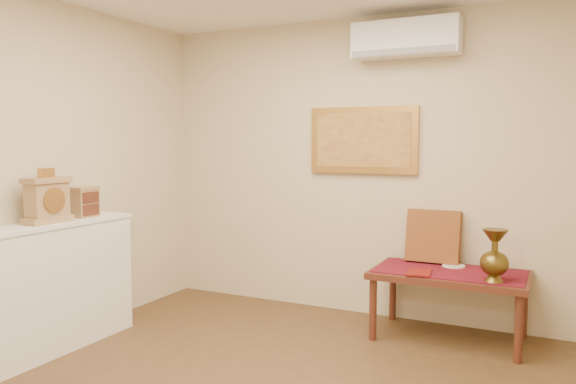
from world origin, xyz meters
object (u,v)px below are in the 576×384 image
Objects in this scene: display_ledge at (15,296)px; mantel_clock at (47,200)px; low_table at (449,280)px; brass_urn_tall at (495,250)px; wooden_chest at (84,202)px.

mantel_clock is at bearing 85.90° from display_ledge.
mantel_clock is 0.34× the size of low_table.
brass_urn_tall is at bearing -30.37° from low_table.
brass_urn_tall is 3.33m from mantel_clock.
display_ledge is 1.68× the size of low_table.
mantel_clock is at bearing -155.38° from brass_urn_tall.
brass_urn_tall is 1.93× the size of wooden_chest.
mantel_clock is at bearing -86.11° from wooden_chest.
wooden_chest is at bearing 93.89° from mantel_clock.
wooden_chest reaches higher than brass_urn_tall.
wooden_chest is (-0.03, 0.38, -0.05)m from mantel_clock.
wooden_chest is 3.00m from low_table.
wooden_chest reaches higher than display_ledge.
display_ledge is at bearing -89.61° from wooden_chest.
display_ledge is 0.73m from mantel_clock.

